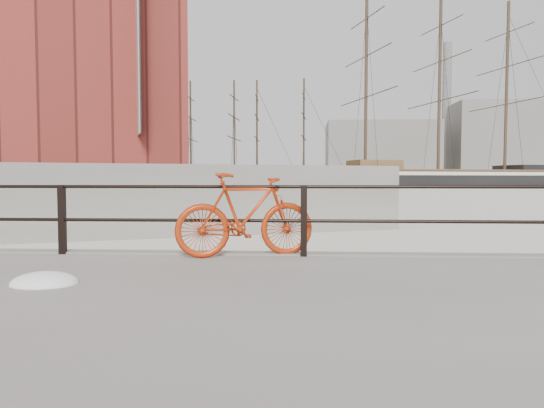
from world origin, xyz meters
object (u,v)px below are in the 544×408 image
(workboat_near, at_px, (3,196))
(workboat_far, at_px, (26,193))
(bicycle, at_px, (245,215))
(barque_black, at_px, (438,187))
(schooner_left, at_px, (224,187))
(schooner_mid, at_px, (269,187))

(workboat_near, distance_m, workboat_far, 7.56)
(bicycle, relative_size, barque_black, 0.03)
(schooner_left, bearing_deg, barque_black, 1.90)
(barque_black, xyz_separation_m, workboat_near, (-49.49, -47.09, 0.00))
(workboat_far, bearing_deg, schooner_left, 63.82)
(workboat_far, bearing_deg, schooner_mid, 51.43)
(bicycle, height_order, schooner_mid, schooner_mid)
(workboat_far, bearing_deg, barque_black, 31.78)
(workboat_far, bearing_deg, bicycle, -62.16)
(schooner_mid, relative_size, workboat_near, 2.04)
(schooner_mid, bearing_deg, workboat_near, -111.18)
(schooner_mid, distance_m, workboat_far, 41.04)
(schooner_mid, xyz_separation_m, workboat_near, (-19.96, -41.75, 0.00))
(schooner_left, height_order, workboat_far, schooner_left)
(schooner_mid, distance_m, workboat_near, 46.27)
(bicycle, distance_m, barque_black, 84.05)
(bicycle, xyz_separation_m, schooner_mid, (-4.77, 74.97, -0.94))
(schooner_mid, bearing_deg, barque_black, 14.63)
(barque_black, relative_size, workboat_far, 5.31)
(bicycle, xyz_separation_m, workboat_far, (-26.96, 40.45, -0.94))
(barque_black, height_order, workboat_near, barque_black)
(workboat_near, bearing_deg, bicycle, -85.74)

